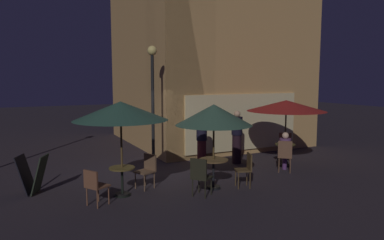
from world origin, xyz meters
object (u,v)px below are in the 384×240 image
Objects in this scene: cafe_chair_1 at (285,154)px; cafe_chair_5 at (246,167)px; cafe_table_2 at (213,167)px; patron_standing_1 at (237,137)px; street_lamp_near_corner at (153,86)px; patio_umbrella_0 at (286,106)px; cafe_chair_4 at (200,174)px; cafe_chair_3 at (147,168)px; cafe_chair_2 at (95,184)px; cafe_table_0 at (285,151)px; patron_seated_0 at (285,149)px; patio_umbrella_2 at (214,115)px; patron_standing_2 at (202,142)px; menu_sandwich_board at (33,174)px; patio_umbrella_1 at (121,111)px; cafe_table_1 at (122,177)px; cafe_chair_0 at (285,144)px.

cafe_chair_5 is at bearing 151.22° from cafe_chair_1.
cafe_table_2 is 2.99m from patron_standing_1.
street_lamp_near_corner is 1.53× the size of patio_umbrella_0.
cafe_chair_3 is at bearing 89.10° from cafe_chair_4.
cafe_chair_2 is 1.72m from cafe_chair_3.
cafe_table_0 is 4.85m from cafe_chair_3.
patron_standing_1 is at bearing 66.69° from patron_seated_0.
patio_umbrella_2 is 1.26× the size of patron_standing_2.
menu_sandwich_board is 7.60m from cafe_table_0.
patio_umbrella_1 is 1.32× the size of patron_standing_2.
cafe_chair_1 reaches higher than cafe_table_2.
street_lamp_near_corner is 3.33m from patron_standing_1.
menu_sandwich_board reaches higher than cafe_table_0.
cafe_table_1 is at bearing -174.24° from patio_umbrella_0.
cafe_chair_2 is (-5.83, -0.38, -0.08)m from cafe_chair_1.
street_lamp_near_corner is 4.02× the size of menu_sandwich_board.
cafe_chair_3 is 4.41m from patron_seated_0.
cafe_chair_3 is at bearing 151.80° from patio_umbrella_2.
patron_standing_1 reaches higher than patron_seated_0.
cafe_chair_2 is at bearing -35.41° from cafe_chair_0.
patio_umbrella_0 is 1.41× the size of patron_standing_1.
cafe_chair_1 is (7.03, -1.20, 0.09)m from menu_sandwich_board.
cafe_table_0 is 0.71m from patron_seated_0.
patio_umbrella_1 is 1.05× the size of patio_umbrella_2.
cafe_chair_3 is at bearing -114.91° from street_lamp_near_corner.
cafe_chair_3 is at bearing -177.30° from cafe_table_0.
cafe_chair_4 is at bearing -144.05° from cafe_table_2.
cafe_chair_2 is (-2.39, -2.63, -2.13)m from street_lamp_near_corner.
patron_seated_0 is (-1.02, -1.17, 0.12)m from cafe_chair_0.
cafe_table_1 is 0.32× the size of patio_umbrella_2.
cafe_chair_0 is 3.64m from cafe_chair_5.
cafe_chair_4 is at bearing -36.41° from patron_standing_2.
patron_standing_2 reaches higher than cafe_table_1.
patron_standing_2 is (3.69, 1.79, 0.38)m from cafe_chair_2.
cafe_chair_2 is (-6.37, -1.01, 0.00)m from cafe_table_0.
cafe_chair_1 is at bearing 150.99° from cafe_chair_3.
cafe_chair_3 is at bearing 151.80° from cafe_table_2.
patron_standing_2 is (4.89, 0.21, 0.40)m from menu_sandwich_board.
cafe_table_0 is 0.88× the size of cafe_chair_2.
menu_sandwich_board is at bearing -0.98° from cafe_chair_5.
patron_seated_0 is (4.39, -0.29, 0.17)m from cafe_chair_3.
patio_umbrella_1 is at bearing -174.24° from patio_umbrella_0.
cafe_table_1 is at bearing 130.21° from cafe_chair_1.
street_lamp_near_corner is 3.44m from cafe_table_2.
patron_standing_1 reaches higher than cafe_table_0.
patron_standing_2 is at bearing -178.66° from cafe_chair_3.
cafe_table_0 is 0.77× the size of cafe_chair_0.
cafe_chair_1 reaches higher than cafe_chair_2.
menu_sandwich_board reaches higher than cafe_chair_5.
patio_umbrella_1 is 5.35m from patron_seated_0.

